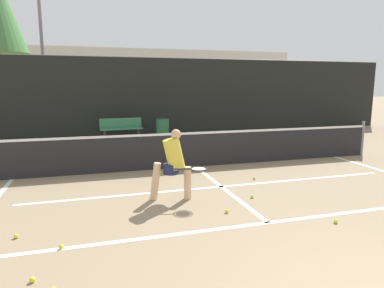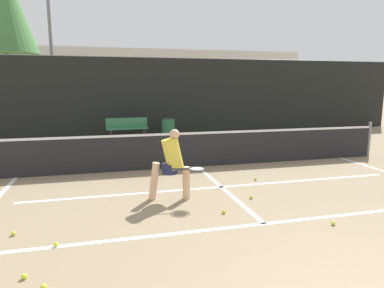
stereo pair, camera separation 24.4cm
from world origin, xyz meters
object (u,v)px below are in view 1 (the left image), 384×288
object	(u,v)px
player_practicing	(173,162)
parked_car	(70,115)
trash_bin	(163,128)
courtside_bench	(121,128)

from	to	relation	value
player_practicing	parked_car	world-z (taller)	player_practicing
trash_bin	parked_car	bearing A→B (deg)	125.36
courtside_bench	trash_bin	world-z (taller)	courtside_bench
courtside_bench	trash_bin	size ratio (longest dim) A/B	2.01
player_practicing	courtside_bench	distance (m)	7.78
trash_bin	parked_car	size ratio (longest dim) A/B	0.19
trash_bin	courtside_bench	bearing A→B (deg)	177.08
player_practicing	courtside_bench	xyz separation A→B (m)	(-0.31, 7.77, -0.26)
player_practicing	courtside_bench	size ratio (longest dim) A/B	0.81
player_practicing	trash_bin	xyz separation A→B (m)	(1.37, 7.68, -0.31)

